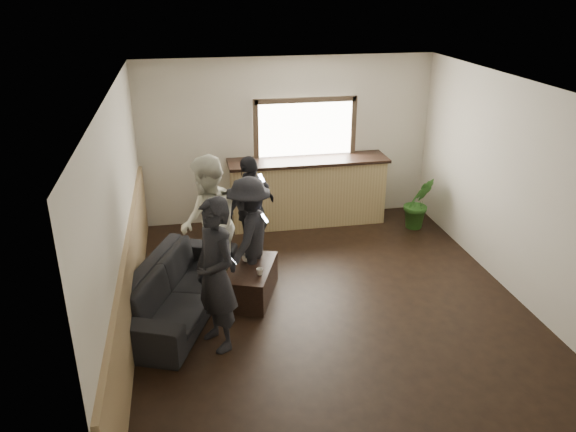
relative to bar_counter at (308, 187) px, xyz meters
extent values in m
cube|color=black|center=(-0.30, -2.70, -0.64)|extent=(5.00, 6.00, 0.01)
cube|color=silver|center=(-0.30, -2.70, 2.16)|extent=(5.00, 6.00, 0.01)
cube|color=beige|center=(-0.30, 0.30, 0.76)|extent=(5.00, 0.01, 2.80)
cube|color=beige|center=(-0.30, -5.70, 0.76)|extent=(5.00, 0.01, 2.80)
cube|color=beige|center=(-2.80, -2.70, 0.76)|extent=(0.01, 6.00, 2.80)
cube|color=beige|center=(2.20, -2.70, 0.76)|extent=(0.01, 6.00, 2.80)
cube|color=#A3855C|center=(-2.77, -2.70, -0.09)|extent=(0.06, 5.90, 1.10)
cube|color=#A28958|center=(0.00, -0.02, -0.09)|extent=(2.60, 0.60, 1.10)
cube|color=black|center=(0.00, -0.02, 0.48)|extent=(2.70, 0.68, 0.05)
cube|color=white|center=(0.00, 0.26, 0.96)|extent=(1.60, 0.06, 0.90)
cube|color=#3F3326|center=(0.00, 0.23, 1.45)|extent=(1.72, 0.08, 0.08)
cube|color=#3F3326|center=(-0.84, 0.23, 0.96)|extent=(0.08, 0.08, 1.06)
cube|color=#3F3326|center=(0.84, 0.23, 0.96)|extent=(0.08, 0.08, 1.06)
imported|color=black|center=(-2.24, -2.52, -0.30)|extent=(1.71, 2.50, 0.68)
cube|color=black|center=(-1.29, -2.31, -0.42)|extent=(0.86, 1.12, 0.44)
imported|color=silver|center=(-1.31, -2.15, -0.15)|extent=(0.15, 0.15, 0.10)
imported|color=silver|center=(-1.19, -2.55, -0.16)|extent=(0.11, 0.11, 0.08)
imported|color=#2D6623|center=(1.79, -0.60, -0.19)|extent=(0.51, 0.41, 0.91)
imported|color=black|center=(-1.79, -3.31, 0.27)|extent=(0.68, 0.79, 1.82)
cube|color=black|center=(-1.59, -3.21, 0.39)|extent=(0.11, 0.10, 0.12)
cube|color=silver|center=(-1.59, -3.22, 0.40)|extent=(0.10, 0.09, 0.11)
imported|color=silver|center=(-1.79, -2.00, 0.30)|extent=(0.79, 0.97, 1.88)
cube|color=black|center=(-1.57, -1.98, 0.31)|extent=(0.10, 0.08, 0.12)
cube|color=silver|center=(-1.57, -1.98, 0.32)|extent=(0.08, 0.07, 0.11)
imported|color=black|center=(-1.26, -2.11, 0.16)|extent=(1.02, 1.20, 1.61)
cube|color=black|center=(-1.07, -2.22, 0.44)|extent=(0.11, 0.11, 0.12)
cube|color=silver|center=(-1.07, -2.22, 0.44)|extent=(0.10, 0.09, 0.11)
imported|color=black|center=(-1.11, -1.14, 0.16)|extent=(0.98, 0.89, 1.60)
cube|color=black|center=(-0.98, -1.31, 0.67)|extent=(0.11, 0.12, 0.12)
cube|color=silver|center=(-0.98, -1.31, 0.68)|extent=(0.10, 0.10, 0.11)
camera|label=1|loc=(-2.01, -8.83, 3.31)|focal=35.00mm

